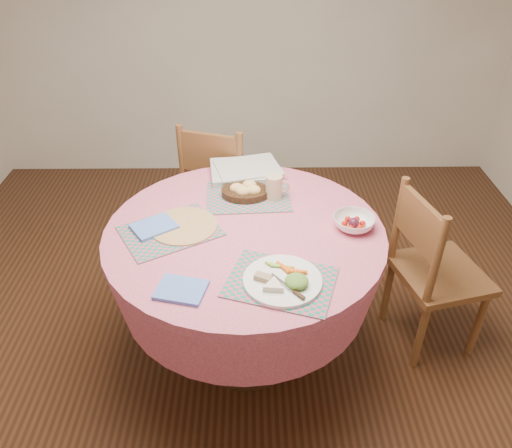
# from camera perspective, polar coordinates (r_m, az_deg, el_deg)

# --- Properties ---
(ground) EXTENTS (4.00, 4.00, 0.00)m
(ground) POSITION_cam_1_polar(r_m,az_deg,el_deg) (2.69, -1.10, -13.84)
(ground) COLOR #331C0F
(ground) RESTS_ON ground
(dining_table) EXTENTS (1.24, 1.24, 0.75)m
(dining_table) POSITION_cam_1_polar(r_m,az_deg,el_deg) (2.31, -1.24, -4.61)
(dining_table) COLOR #DD6776
(dining_table) RESTS_ON ground
(chair_right) EXTENTS (0.48, 0.50, 0.89)m
(chair_right) POSITION_cam_1_polar(r_m,az_deg,el_deg) (2.57, 19.49, -4.83)
(chair_right) COLOR brown
(chair_right) RESTS_ON ground
(chair_back) EXTENTS (0.53, 0.52, 0.92)m
(chair_back) POSITION_cam_1_polar(r_m,az_deg,el_deg) (3.04, -4.08, 4.09)
(chair_back) COLOR brown
(chair_back) RESTS_ON ground
(placemat_front) EXTENTS (0.47, 0.41, 0.01)m
(placemat_front) POSITION_cam_1_polar(r_m,az_deg,el_deg) (1.92, 2.84, -6.62)
(placemat_front) COLOR #167F67
(placemat_front) RESTS_ON dining_table
(placemat_left) EXTENTS (0.50, 0.46, 0.01)m
(placemat_left) POSITION_cam_1_polar(r_m,az_deg,el_deg) (2.21, -9.76, -0.80)
(placemat_left) COLOR #167F67
(placemat_left) RESTS_ON dining_table
(placemat_back) EXTENTS (0.42, 0.32, 0.01)m
(placemat_back) POSITION_cam_1_polar(r_m,az_deg,el_deg) (2.42, -0.90, 3.14)
(placemat_back) COLOR #167F67
(placemat_back) RESTS_ON dining_table
(wicker_trivet) EXTENTS (0.30, 0.30, 0.01)m
(wicker_trivet) POSITION_cam_1_polar(r_m,az_deg,el_deg) (2.23, -8.29, -0.24)
(wicker_trivet) COLOR #A16845
(wicker_trivet) RESTS_ON dining_table
(napkin_near) EXTENTS (0.21, 0.18, 0.01)m
(napkin_near) POSITION_cam_1_polar(r_m,az_deg,el_deg) (1.89, -8.54, -7.45)
(napkin_near) COLOR #547BD8
(napkin_near) RESTS_ON dining_table
(napkin_far) EXTENTS (0.23, 0.22, 0.01)m
(napkin_far) POSITION_cam_1_polar(r_m,az_deg,el_deg) (2.23, -11.56, -0.31)
(napkin_far) COLOR #547BD8
(napkin_far) RESTS_ON placemat_left
(dinner_plate) EXTENTS (0.30, 0.30, 0.05)m
(dinner_plate) POSITION_cam_1_polar(r_m,az_deg,el_deg) (1.90, 3.25, -6.36)
(dinner_plate) COLOR white
(dinner_plate) RESTS_ON placemat_front
(bread_bowl) EXTENTS (0.23, 0.23, 0.08)m
(bread_bowl) POSITION_cam_1_polar(r_m,az_deg,el_deg) (2.41, -1.22, 3.84)
(bread_bowl) COLOR black
(bread_bowl) RESTS_ON placemat_back
(latte_mug) EXTENTS (0.12, 0.08, 0.12)m
(latte_mug) POSITION_cam_1_polar(r_m,az_deg,el_deg) (2.39, 2.13, 4.28)
(latte_mug) COLOR #C7B189
(latte_mug) RESTS_ON placemat_back
(fruit_bowl) EXTENTS (0.21, 0.21, 0.06)m
(fruit_bowl) POSITION_cam_1_polar(r_m,az_deg,el_deg) (2.23, 11.11, 0.16)
(fruit_bowl) COLOR white
(fruit_bowl) RESTS_ON dining_table
(newspaper_stack) EXTENTS (0.39, 0.33, 0.04)m
(newspaper_stack) POSITION_cam_1_polar(r_m,az_deg,el_deg) (2.61, -1.30, 6.15)
(newspaper_stack) COLOR silver
(newspaper_stack) RESTS_ON dining_table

